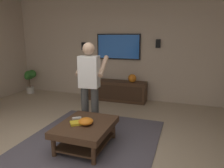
% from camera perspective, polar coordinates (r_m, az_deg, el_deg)
% --- Properties ---
extents(ground_plane, '(8.17, 8.17, 0.00)m').
position_cam_1_polar(ground_plane, '(3.34, -13.27, -19.16)').
color(ground_plane, tan).
extents(wall_back_tv, '(0.10, 7.01, 2.85)m').
position_cam_1_polar(wall_back_tv, '(5.98, 3.78, 9.59)').
color(wall_back_tv, '#BCA893').
rests_on(wall_back_tv, ground).
extents(area_rug, '(2.45, 2.17, 0.01)m').
position_cam_1_polar(area_rug, '(3.76, -5.56, -14.89)').
color(area_rug, '#514C56').
rests_on(area_rug, ground).
extents(coffee_table, '(1.00, 0.80, 0.40)m').
position_cam_1_polar(coffee_table, '(3.47, -7.06, -12.06)').
color(coffee_table, '#422B1C').
rests_on(coffee_table, ground).
extents(media_console, '(0.45, 1.70, 0.55)m').
position_cam_1_polar(media_console, '(5.89, 0.94, -1.78)').
color(media_console, '#422B1C').
rests_on(media_console, ground).
extents(tv, '(0.05, 1.23, 0.69)m').
position_cam_1_polar(tv, '(5.94, 1.72, 10.00)').
color(tv, black).
extents(person_standing, '(0.56, 0.57, 1.64)m').
position_cam_1_polar(person_standing, '(3.95, -6.03, 0.75)').
color(person_standing, '#3F3F3F').
rests_on(person_standing, ground).
extents(potted_plant_short, '(0.31, 0.40, 0.73)m').
position_cam_1_polar(potted_plant_short, '(7.07, -21.10, 1.69)').
color(potted_plant_short, '#B7B2A8').
rests_on(potted_plant_short, ground).
extents(bowl, '(0.23, 0.23, 0.10)m').
position_cam_1_polar(bowl, '(3.37, -7.02, -9.92)').
color(bowl, orange).
rests_on(bowl, coffee_table).
extents(remote_white, '(0.13, 0.14, 0.02)m').
position_cam_1_polar(remote_white, '(3.64, -9.44, -8.98)').
color(remote_white, white).
rests_on(remote_white, coffee_table).
extents(book, '(0.26, 0.27, 0.04)m').
position_cam_1_polar(book, '(3.42, -9.27, -10.27)').
color(book, gold).
rests_on(book, coffee_table).
extents(vase_round, '(0.22, 0.22, 0.22)m').
position_cam_1_polar(vase_round, '(5.65, 5.45, 1.54)').
color(vase_round, orange).
rests_on(vase_round, media_console).
extents(wall_speaker_left, '(0.06, 0.12, 0.22)m').
position_cam_1_polar(wall_speaker_left, '(5.72, 12.30, 10.57)').
color(wall_speaker_left, black).
extents(wall_speaker_right, '(0.06, 0.12, 0.22)m').
position_cam_1_polar(wall_speaker_right, '(6.35, -7.60, 10.05)').
color(wall_speaker_right, black).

